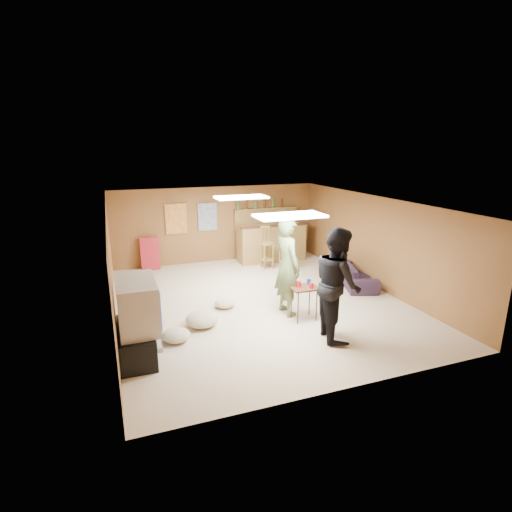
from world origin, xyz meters
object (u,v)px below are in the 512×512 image
object	(u,v)px
bar_counter	(271,243)
person_olive	(287,266)
tv_body	(137,304)
tray_table	(304,303)
sofa	(356,274)
person_black	(337,284)

from	to	relation	value
bar_counter	person_olive	distance (m)	3.91
tv_body	tray_table	bearing A→B (deg)	5.93
tv_body	tray_table	xyz separation A→B (m)	(3.15, 0.33, -0.56)
person_olive	sofa	bearing A→B (deg)	-71.80
tv_body	person_black	size ratio (longest dim) A/B	0.55
tv_body	bar_counter	distance (m)	6.09
person_black	tray_table	bearing A→B (deg)	25.29
bar_counter	person_black	size ratio (longest dim) A/B	0.99
tv_body	tray_table	world-z (taller)	tv_body
bar_counter	tray_table	bearing A→B (deg)	-103.60
person_olive	tray_table	world-z (taller)	person_olive
sofa	person_olive	bearing A→B (deg)	133.02
tray_table	sofa	bearing A→B (deg)	33.78
tray_table	bar_counter	bearing A→B (deg)	76.40
sofa	tray_table	world-z (taller)	tray_table
bar_counter	person_black	xyz separation A→B (m)	(-0.79, -4.97, 0.46)
tv_body	bar_counter	size ratio (longest dim) A/B	0.55
bar_counter	sofa	xyz separation A→B (m)	(1.20, -2.65, -0.29)
tv_body	tray_table	size ratio (longest dim) A/B	1.61
sofa	person_black	bearing A→B (deg)	158.44
sofa	tray_table	xyz separation A→B (m)	(-2.20, -1.47, 0.08)
bar_counter	person_black	bearing A→B (deg)	-99.09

